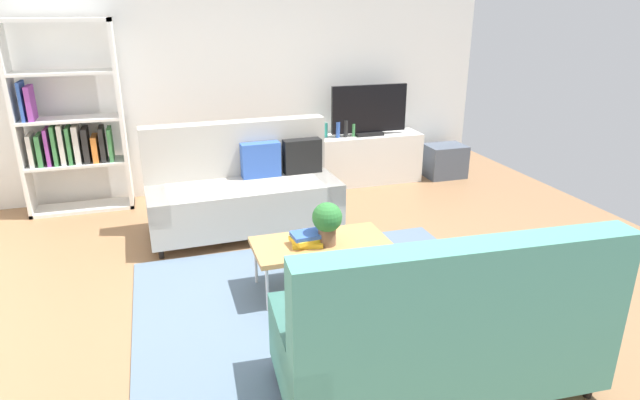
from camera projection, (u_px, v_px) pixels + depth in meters
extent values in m
plane|color=#936B47|center=(296.00, 286.00, 4.52)|extent=(7.68, 7.68, 0.00)
cube|color=white|center=(236.00, 72.00, 6.54)|extent=(6.40, 0.12, 2.90)
cube|color=slate|center=(322.00, 300.00, 4.30)|extent=(2.90, 2.20, 0.01)
cube|color=#B2ADA3|center=(244.00, 203.00, 5.49)|extent=(1.93, 0.91, 0.44)
cube|color=#B2ADA3|center=(236.00, 148.00, 5.60)|extent=(1.91, 0.27, 0.56)
cube|color=#B2ADA3|center=(323.00, 184.00, 5.72)|extent=(0.23, 0.85, 0.22)
cube|color=#B2ADA3|center=(157.00, 203.00, 5.19)|extent=(0.23, 0.85, 0.22)
cylinder|color=black|center=(335.00, 229.00, 5.55)|extent=(0.05, 0.05, 0.10)
cylinder|color=black|center=(161.00, 253.00, 5.01)|extent=(0.05, 0.05, 0.10)
cylinder|color=black|center=(314.00, 207.00, 6.15)|extent=(0.05, 0.05, 0.10)
cylinder|color=black|center=(157.00, 226.00, 5.61)|extent=(0.05, 0.05, 0.10)
cube|color=black|center=(302.00, 156.00, 5.68)|extent=(0.40, 0.15, 0.36)
cube|color=#3359B2|center=(261.00, 160.00, 5.54)|extent=(0.40, 0.15, 0.36)
cube|color=teal|center=(434.00, 340.00, 3.26)|extent=(1.95, 0.95, 0.44)
cube|color=teal|center=(468.00, 293.00, 2.80)|extent=(1.91, 0.31, 0.56)
cube|color=teal|center=(297.00, 344.00, 3.03)|extent=(0.25, 0.85, 0.22)
cube|color=teal|center=(559.00, 306.00, 3.42)|extent=(0.25, 0.85, 0.22)
cylinder|color=black|center=(284.00, 364.00, 3.47)|extent=(0.05, 0.05, 0.10)
cylinder|color=black|center=(523.00, 327.00, 3.86)|extent=(0.05, 0.05, 0.10)
cylinder|color=black|center=(588.00, 389.00, 3.24)|extent=(0.05, 0.05, 0.10)
cube|color=#D84C33|center=(335.00, 308.00, 2.85)|extent=(0.41, 0.16, 0.36)
cube|color=#B7844C|center=(321.00, 244.00, 4.36)|extent=(1.10, 0.56, 0.04)
cylinder|color=silver|center=(256.00, 263.00, 4.50)|extent=(0.02, 0.02, 0.38)
cylinder|color=silver|center=(367.00, 248.00, 4.78)|extent=(0.02, 0.02, 0.38)
cylinder|color=silver|center=(267.00, 290.00, 4.09)|extent=(0.02, 0.02, 0.38)
cylinder|color=silver|center=(388.00, 272.00, 4.37)|extent=(0.02, 0.02, 0.38)
cube|color=silver|center=(367.00, 158.00, 7.07)|extent=(1.40, 0.44, 0.64)
cube|color=black|center=(368.00, 133.00, 6.94)|extent=(0.36, 0.20, 0.04)
cube|color=black|center=(369.00, 109.00, 6.83)|extent=(1.00, 0.05, 0.60)
cube|color=white|center=(16.00, 122.00, 5.72)|extent=(0.04, 0.36, 2.10)
cube|color=white|center=(122.00, 116.00, 6.01)|extent=(0.04, 0.36, 2.10)
cube|color=white|center=(54.00, 20.00, 5.51)|extent=(1.10, 0.36, 0.04)
cube|color=white|center=(84.00, 207.00, 6.22)|extent=(1.10, 0.36, 0.04)
cube|color=white|center=(77.00, 163.00, 6.04)|extent=(1.02, 0.36, 0.03)
cube|color=white|center=(70.00, 119.00, 5.86)|extent=(1.02, 0.36, 0.03)
cube|color=white|center=(63.00, 72.00, 5.69)|extent=(1.02, 0.36, 0.03)
cube|color=silver|center=(32.00, 150.00, 5.85)|extent=(0.05, 0.29, 0.35)
cube|color=#3F8C4C|center=(41.00, 150.00, 5.88)|extent=(0.05, 0.29, 0.34)
cube|color=purple|center=(49.00, 146.00, 5.89)|extent=(0.04, 0.29, 0.40)
cube|color=#3F8C4C|center=(55.00, 144.00, 5.90)|extent=(0.04, 0.29, 0.43)
cube|color=silver|center=(63.00, 144.00, 5.92)|extent=(0.05, 0.29, 0.44)
cube|color=#3F8C4C|center=(70.00, 145.00, 5.95)|extent=(0.04, 0.29, 0.41)
cube|color=silver|center=(77.00, 144.00, 5.97)|extent=(0.06, 0.29, 0.42)
cube|color=#262626|center=(86.00, 145.00, 6.00)|extent=(0.06, 0.29, 0.38)
cube|color=orange|center=(95.00, 148.00, 6.04)|extent=(0.06, 0.29, 0.29)
cube|color=#262626|center=(103.00, 143.00, 6.05)|extent=(0.05, 0.29, 0.38)
cube|color=#3F8C4C|center=(111.00, 144.00, 6.07)|extent=(0.04, 0.29, 0.36)
cube|color=#3359B2|center=(23.00, 101.00, 5.67)|extent=(0.03, 0.29, 0.41)
cube|color=purple|center=(31.00, 103.00, 5.70)|extent=(0.05, 0.29, 0.36)
cube|color=#4C5666|center=(445.00, 161.00, 7.32)|extent=(0.52, 0.40, 0.44)
cylinder|color=brown|center=(327.00, 236.00, 4.29)|extent=(0.14, 0.14, 0.14)
sphere|color=#2D7233|center=(327.00, 217.00, 4.23)|extent=(0.24, 0.24, 0.24)
cube|color=gold|center=(307.00, 243.00, 4.30)|extent=(0.27, 0.22, 0.04)
cube|color=gold|center=(307.00, 239.00, 4.29)|extent=(0.28, 0.23, 0.03)
cube|color=#3359B2|center=(307.00, 235.00, 4.28)|extent=(0.25, 0.20, 0.03)
cylinder|color=#33B29E|center=(324.00, 130.00, 6.81)|extent=(0.09, 0.09, 0.18)
cylinder|color=#3359B2|center=(338.00, 130.00, 6.77)|extent=(0.05, 0.05, 0.20)
cylinder|color=#262626|center=(346.00, 129.00, 6.80)|extent=(0.06, 0.06, 0.22)
cylinder|color=#3F8C4C|center=(353.00, 130.00, 6.84)|extent=(0.04, 0.04, 0.16)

